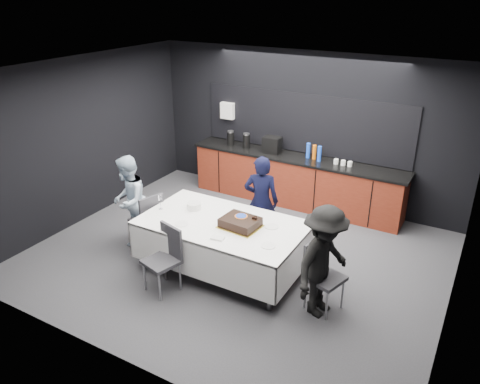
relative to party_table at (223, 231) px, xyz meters
name	(u,v)px	position (x,y,z in m)	size (l,w,h in m)	color
ground	(237,256)	(0.00, 0.40, -0.64)	(6.00, 6.00, 0.00)	#3F4044
room_shell	(236,141)	(0.00, 0.40, 1.22)	(6.04, 5.04, 2.82)	white
kitchenette	(295,176)	(-0.02, 2.62, -0.10)	(4.10, 0.64, 2.05)	#5D1C0E
party_table	(223,231)	(0.00, 0.00, 0.00)	(2.32, 1.32, 0.78)	#99999E
cake_assembly	(240,223)	(0.29, 0.00, 0.21)	(0.56, 0.47, 0.17)	gold
plate_stack	(194,206)	(-0.59, 0.15, 0.19)	(0.21, 0.21, 0.10)	white
loose_plate_near	(182,224)	(-0.47, -0.33, 0.14)	(0.19, 0.19, 0.01)	white
loose_plate_right_a	(272,226)	(0.66, 0.22, 0.14)	(0.19, 0.19, 0.01)	white
loose_plate_right_b	(268,246)	(0.85, -0.26, 0.14)	(0.19, 0.19, 0.01)	white
loose_plate_far	(241,215)	(0.13, 0.31, 0.14)	(0.19, 0.19, 0.01)	white
fork_pile	(217,238)	(0.19, -0.44, 0.15)	(0.17, 0.11, 0.03)	white
champagne_flute	(160,199)	(-1.02, -0.09, 0.30)	(0.06, 0.06, 0.22)	white
chair_left	(149,217)	(-1.33, -0.03, -0.11)	(0.52, 0.52, 0.92)	#303035
chair_right	(321,270)	(1.51, -0.10, -0.11)	(0.52, 0.52, 0.92)	#303035
chair_near	(166,254)	(-0.43, -0.76, -0.11)	(0.52, 0.52, 0.92)	#303035
person_center	(261,201)	(0.13, 0.94, 0.10)	(0.54, 0.36, 1.49)	black
person_left	(129,201)	(-1.72, -0.02, 0.08)	(0.70, 0.55, 1.45)	#AEC5DB
person_right	(324,262)	(1.58, -0.22, 0.10)	(0.96, 0.55, 1.49)	black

